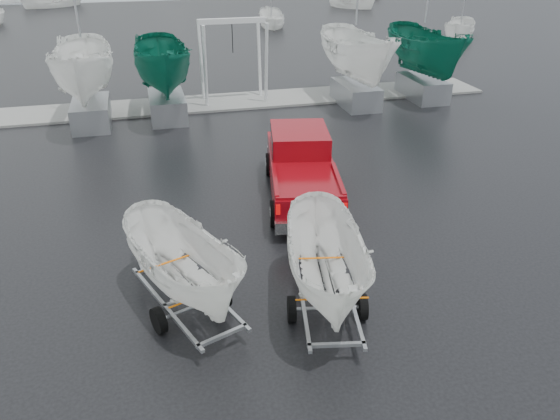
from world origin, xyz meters
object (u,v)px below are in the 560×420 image
(trailer_parked, at_px, (179,209))
(boat_hoist, at_px, (233,49))
(pickup_truck, at_px, (301,164))
(trailer_hitched, at_px, (331,207))

(trailer_parked, relative_size, boat_hoist, 1.21)
(pickup_truck, bearing_deg, trailer_parked, -116.50)
(trailer_parked, bearing_deg, trailer_hitched, -34.89)
(trailer_parked, bearing_deg, boat_hoist, 55.52)
(pickup_truck, xyz_separation_m, boat_hoist, (-0.23, 11.25, 1.63))
(pickup_truck, xyz_separation_m, trailer_parked, (-4.33, -5.60, 1.67))
(trailer_parked, height_order, boat_hoist, trailer_parked)
(pickup_truck, bearing_deg, trailer_hitched, -90.00)
(boat_hoist, bearing_deg, pickup_truck, -88.81)
(pickup_truck, height_order, trailer_parked, trailer_parked)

